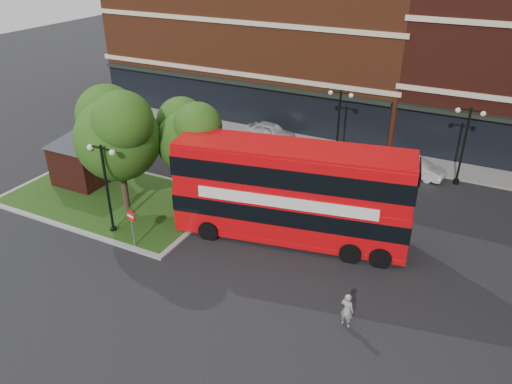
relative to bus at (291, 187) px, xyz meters
The scene contains 15 objects.
ground 5.83m from the bus, 127.36° to the right, with size 120.00×120.00×0.00m, color black.
pavement_far 13.19m from the bus, 103.72° to the left, with size 44.00×3.00×0.12m, color slate.
terrace_far_left 23.21m from the bus, 118.92° to the left, with size 26.00×12.00×14.00m, color brown.
traffic_island 11.46m from the bus, behind, with size 12.60×7.60×0.15m.
kiosk 14.07m from the bus, behind, with size 6.51×6.51×3.60m.
tree_island_west 9.93m from the bus, behind, with size 5.40×4.71×7.21m.
tree_island_east 6.84m from the bus, behind, with size 4.46×3.90×6.29m.
lamp_island 9.36m from the bus, 156.05° to the right, with size 1.72×0.36×5.00m.
lamp_far_left 10.55m from the bus, 95.72° to the left, with size 1.72×0.36×5.00m.
lamp_far_right 12.59m from the bus, 56.51° to the left, with size 1.72×0.36×5.00m.
bus is the anchor object (origin of this frame).
woman 7.19m from the bus, 47.06° to the right, with size 0.57×0.38×1.58m, color gray.
car_silver 13.98m from the bus, 119.50° to the left, with size 1.57×3.89×1.33m, color silver.
car_white 11.56m from the bus, 67.95° to the left, with size 1.36×3.89×1.28m, color silver.
no_entry_sign 8.07m from the bus, 145.53° to the right, with size 0.60×0.19×2.20m.
Camera 1 is at (11.46, -16.47, 14.28)m, focal length 35.00 mm.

